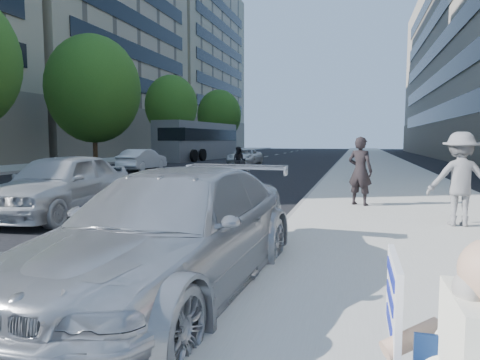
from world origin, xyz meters
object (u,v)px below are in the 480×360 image
(pedestrian_woman, at_px, (360,171))
(jogger, at_px, (460,179))
(white_sedan_near, at_px, (61,184))
(parked_sedan, at_px, (172,232))
(motorcycle, at_px, (239,162))
(white_sedan_mid, at_px, (143,160))
(bus, at_px, (199,141))
(white_sedan_far, at_px, (245,157))

(pedestrian_woman, bearing_deg, jogger, 154.27)
(white_sedan_near, bearing_deg, parked_sedan, -45.77)
(jogger, distance_m, parked_sedan, 5.87)
(motorcycle, bearing_deg, white_sedan_mid, 162.88)
(pedestrian_woman, distance_m, white_sedan_near, 7.20)
(pedestrian_woman, height_order, white_sedan_mid, pedestrian_woman)
(jogger, relative_size, white_sedan_mid, 0.47)
(jogger, relative_size, white_sedan_near, 0.41)
(jogger, xyz_separation_m, bus, (-15.71, 27.60, 0.60))
(white_sedan_far, distance_m, motorcycle, 8.68)
(white_sedan_near, distance_m, bus, 28.88)
(pedestrian_woman, bearing_deg, bus, -36.74)
(white_sedan_far, xyz_separation_m, bus, (-6.12, 7.03, 1.06))
(parked_sedan, distance_m, white_sedan_mid, 20.52)
(parked_sedan, distance_m, motorcycle, 16.89)
(parked_sedan, xyz_separation_m, white_sedan_mid, (-9.99, 17.93, -0.10))
(white_sedan_far, relative_size, motorcycle, 2.01)
(motorcycle, xyz_separation_m, bus, (-8.05, 15.49, 1.00))
(jogger, xyz_separation_m, white_sedan_mid, (-13.90, 13.56, -0.42))
(white_sedan_far, distance_m, bus, 9.38)
(white_sedan_mid, bearing_deg, bus, -81.74)
(white_sedan_near, xyz_separation_m, motorcycle, (0.87, 12.47, -0.10))
(jogger, distance_m, bus, 31.76)
(bus, bearing_deg, white_sedan_mid, -77.24)
(bus, bearing_deg, white_sedan_near, -70.20)
(jogger, distance_m, white_sedan_far, 22.70)
(white_sedan_far, xyz_separation_m, motorcycle, (1.93, -8.46, 0.06))
(white_sedan_near, relative_size, white_sedan_mid, 1.16)
(white_sedan_near, xyz_separation_m, white_sedan_mid, (-5.37, 13.93, -0.12))
(white_sedan_far, bearing_deg, parked_sedan, -78.21)
(parked_sedan, bearing_deg, white_sedan_mid, 122.19)
(white_sedan_near, height_order, motorcycle, white_sedan_near)
(jogger, height_order, white_sedan_near, jogger)
(pedestrian_woman, height_order, bus, bus)
(motorcycle, bearing_deg, jogger, -61.66)
(bus, bearing_deg, motorcycle, -57.14)
(jogger, xyz_separation_m, pedestrian_woman, (-1.80, 2.17, -0.04))
(pedestrian_woman, height_order, parked_sedan, pedestrian_woman)
(motorcycle, relative_size, bus, 0.17)
(white_sedan_mid, height_order, bus, bus)
(jogger, relative_size, parked_sedan, 0.36)
(white_sedan_far, bearing_deg, white_sedan_near, -88.15)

